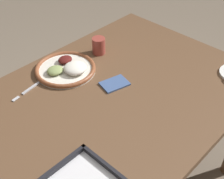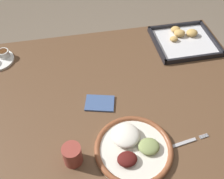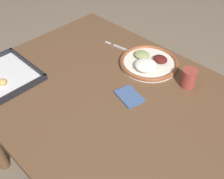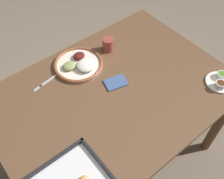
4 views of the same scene
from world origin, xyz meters
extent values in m
plane|color=#7A6B59|center=(0.00, 0.00, 0.00)|extent=(8.00, 8.00, 0.00)
cube|color=brown|center=(0.00, 0.00, 0.71)|extent=(1.24, 0.88, 0.03)
cylinder|color=brown|center=(-0.57, -0.39, 0.35)|extent=(0.06, 0.06, 0.70)
cylinder|color=brown|center=(0.57, -0.39, 0.35)|extent=(0.06, 0.06, 0.70)
cylinder|color=brown|center=(-0.57, 0.39, 0.35)|extent=(0.06, 0.06, 0.70)
cylinder|color=white|center=(0.03, -0.27, 0.73)|extent=(0.27, 0.27, 0.01)
torus|color=brown|center=(0.03, -0.27, 0.74)|extent=(0.28, 0.28, 0.02)
ellipsoid|color=white|center=(0.02, -0.22, 0.76)|extent=(0.10, 0.10, 0.04)
ellipsoid|color=#511614|center=(0.00, -0.31, 0.75)|extent=(0.07, 0.06, 0.03)
ellipsoid|color=#8C9E5B|center=(0.09, -0.28, 0.75)|extent=(0.08, 0.07, 0.03)
cube|color=#B2B2B7|center=(0.19, -0.28, 0.73)|extent=(0.15, 0.03, 0.00)
cylinder|color=#B2B2B7|center=(0.30, -0.27, 0.73)|extent=(0.04, 0.01, 0.00)
cylinder|color=#B2B2B7|center=(0.30, -0.27, 0.73)|extent=(0.04, 0.01, 0.00)
cylinder|color=#B2B2B7|center=(0.30, -0.27, 0.73)|extent=(0.04, 0.01, 0.00)
cylinder|color=#B2B2B7|center=(0.30, -0.26, 0.73)|extent=(0.04, 0.01, 0.00)
cylinder|color=white|center=(-0.48, 0.31, 0.73)|extent=(0.15, 0.15, 0.01)
cylinder|color=silver|center=(-0.51, 0.29, 0.75)|extent=(0.05, 0.05, 0.03)
cylinder|color=#51992D|center=(-0.51, 0.29, 0.76)|extent=(0.04, 0.04, 0.01)
cylinder|color=silver|center=(-0.45, 0.33, 0.75)|extent=(0.05, 0.05, 0.03)
cylinder|color=#593319|center=(-0.45, 0.33, 0.76)|extent=(0.04, 0.04, 0.01)
cube|color=black|center=(0.44, 0.13, 0.74)|extent=(0.30, 0.01, 0.02)
cube|color=black|center=(0.29, 0.27, 0.74)|extent=(0.01, 0.28, 0.02)
cylinder|color=#993D33|center=(-0.18, -0.27, 0.77)|extent=(0.06, 0.06, 0.08)
cube|color=#3F598C|center=(-0.05, -0.04, 0.73)|extent=(0.13, 0.11, 0.01)
camera|label=1|loc=(0.72, 0.68, 1.57)|focal=50.00mm
camera|label=2|loc=(-0.13, -0.70, 1.56)|focal=42.00mm
camera|label=3|loc=(-0.54, 0.56, 1.47)|focal=42.00mm
camera|label=4|loc=(0.53, 0.65, 1.80)|focal=42.00mm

